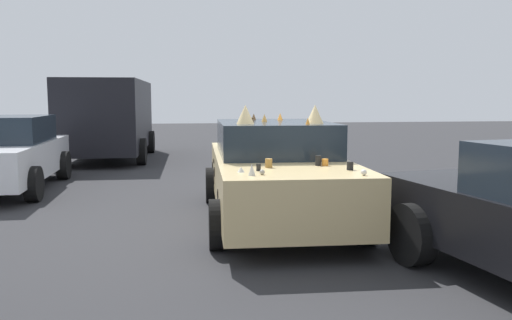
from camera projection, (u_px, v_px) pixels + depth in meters
name	position (u px, v px, depth m)	size (l,w,h in m)	color
ground_plane	(276.00, 220.00, 7.77)	(60.00, 60.00, 0.00)	#2D2D30
art_car_decorated	(276.00, 171.00, 7.73)	(4.66, 2.15, 1.71)	#D8BC7F
parked_van_near_left	(109.00, 115.00, 15.43)	(5.36, 2.44, 2.30)	black
parked_sedan_row_back_center	(3.00, 153.00, 10.19)	(4.15, 1.99, 1.45)	white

